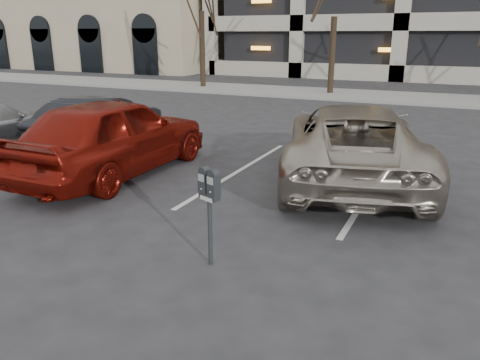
% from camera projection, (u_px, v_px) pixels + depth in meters
% --- Properties ---
extents(ground, '(140.00, 140.00, 0.00)m').
position_uv_depth(ground, '(257.00, 218.00, 7.50)').
color(ground, '#28282B').
rests_on(ground, ground).
extents(sidewalk, '(80.00, 4.00, 0.12)m').
position_uv_depth(sidewalk, '(395.00, 97.00, 21.31)').
color(sidewalk, gray).
rests_on(sidewalk, ground).
extents(stall_lines, '(16.90, 5.20, 0.00)m').
position_uv_depth(stall_lines, '(239.00, 171.00, 10.05)').
color(stall_lines, silver).
rests_on(stall_lines, ground).
extents(parking_meter, '(0.34, 0.23, 1.25)m').
position_uv_depth(parking_meter, '(209.00, 193.00, 5.70)').
color(parking_meter, black).
rests_on(parking_meter, ground).
extents(suv_silver, '(3.89, 5.98, 1.54)m').
position_uv_depth(suv_silver, '(353.00, 143.00, 9.23)').
color(suv_silver, '#B0A696').
rests_on(suv_silver, ground).
extents(car_red, '(2.00, 4.85, 1.64)m').
position_uv_depth(car_red, '(114.00, 135.00, 9.61)').
color(car_red, maroon).
rests_on(car_red, ground).
extents(car_dark, '(1.86, 4.20, 1.34)m').
position_uv_depth(car_dark, '(100.00, 123.00, 11.84)').
color(car_dark, black).
rests_on(car_dark, ground).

